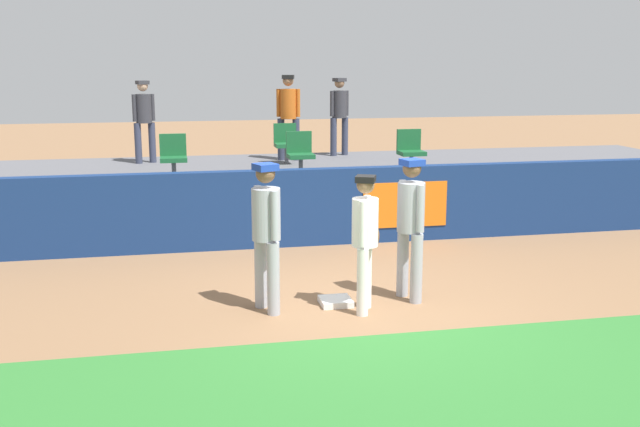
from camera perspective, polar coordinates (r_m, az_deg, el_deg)
ground_plane at (r=9.61m, az=3.09°, el=-7.20°), size 60.00×60.00×0.00m
grass_foreground_strip at (r=7.50m, az=7.82°, el=-12.90°), size 18.00×2.80×0.01m
first_base at (r=9.71m, az=1.20°, el=-6.74°), size 0.40×0.40×0.08m
player_fielder_home at (r=9.22m, az=3.49°, el=-1.58°), size 0.48×0.49×1.73m
player_runner_visitor at (r=9.22m, az=-4.13°, el=-1.03°), size 0.46×0.50×1.87m
player_coach_visitor at (r=9.72m, az=6.95°, el=-0.43°), size 0.43×0.51×1.87m
field_wall at (r=12.63m, az=-0.73°, el=0.50°), size 18.00×0.26×1.31m
bleacher_platform at (r=15.15m, az=-2.60°, el=1.69°), size 18.00×4.80×0.95m
seat_front_center at (r=13.92m, az=-1.54°, el=4.76°), size 0.48×0.44×0.84m
seat_front_left at (r=13.71m, az=-11.16°, el=4.43°), size 0.48×0.44×0.84m
seat_front_right at (r=14.45m, az=6.94°, el=4.93°), size 0.47×0.44×0.84m
seat_back_center at (r=15.69m, az=-2.63°, el=5.54°), size 0.47×0.44×0.84m
spectator_hooded at (r=16.22m, az=-2.44°, el=7.83°), size 0.50×0.43×1.83m
spectator_capped at (r=16.17m, az=-13.32°, el=7.30°), size 0.46×0.42×1.72m
spectator_casual at (r=17.02m, az=1.49°, el=7.85°), size 0.46×0.43×1.75m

